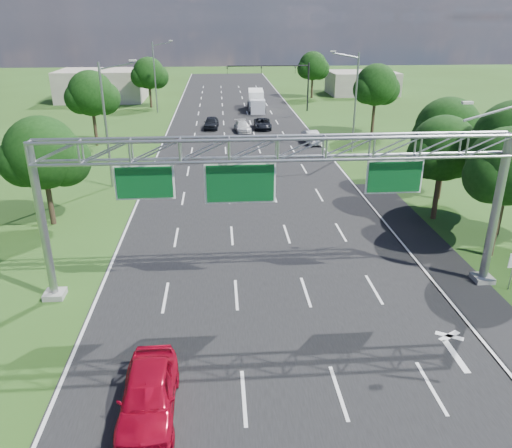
{
  "coord_description": "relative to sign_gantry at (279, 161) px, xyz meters",
  "views": [
    {
      "loc": [
        -2.44,
        -10.71,
        13.17
      ],
      "look_at": [
        -0.66,
        13.14,
        3.23
      ],
      "focal_mm": 35.0,
      "sensor_mm": 36.0,
      "label": 1
    }
  ],
  "objects": [
    {
      "name": "tree_verge_lb",
      "position": [
        -16.25,
        33.04,
        -1.48
      ],
      "size": [
        5.76,
        4.8,
        8.06
      ],
      "color": "#2D2116",
      "rests_on": "ground"
    },
    {
      "name": "car_queue_a",
      "position": [
        0.15,
        39.01,
        -6.28
      ],
      "size": [
        2.14,
        4.38,
        1.23
      ],
      "primitive_type": "imported",
      "rotation": [
        0.0,
        0.0,
        0.1
      ],
      "color": "silver",
      "rests_on": "ground"
    },
    {
      "name": "building_left",
      "position": [
        -22.33,
        66.0,
        -4.39
      ],
      "size": [
        14.0,
        10.0,
        5.0
      ],
      "primitive_type": "cube",
      "color": "gray",
      "rests_on": "ground"
    },
    {
      "name": "streetlight_l_near",
      "position": [
        -11.63,
        18.0,
        -1.31
      ],
      "size": [
        2.97,
        0.22,
        10.16
      ],
      "color": "gray",
      "rests_on": "ground"
    },
    {
      "name": "car_queue_d",
      "position": [
        7.67,
        32.22,
        -6.22
      ],
      "size": [
        1.88,
        4.2,
        1.34
      ],
      "primitive_type": "imported",
      "rotation": [
        0.0,
        0.0,
        0.12
      ],
      "color": "silver",
      "rests_on": "ground"
    },
    {
      "name": "car_queue_c",
      "position": [
        -3.72,
        41.08,
        -6.15
      ],
      "size": [
        2.03,
        4.44,
        1.48
      ],
      "primitive_type": "imported",
      "rotation": [
        0.0,
        0.0,
        -0.07
      ],
      "color": "black",
      "rests_on": "ground"
    },
    {
      "name": "ground",
      "position": [
        -0.33,
        18.0,
        -6.89
      ],
      "size": [
        220.0,
        220.0,
        0.0
      ],
      "primitive_type": "plane",
      "color": "#284715",
      "rests_on": "ground"
    },
    {
      "name": "tree_verge_re",
      "position": [
        13.75,
        66.04,
        -1.7
      ],
      "size": [
        5.76,
        4.8,
        7.84
      ],
      "color": "#2D2116",
      "rests_on": "ground"
    },
    {
      "name": "tree_verge_lc",
      "position": [
        -13.25,
        58.04,
        -1.92
      ],
      "size": [
        5.76,
        4.8,
        7.62
      ],
      "color": "#2D2116",
      "rests_on": "ground"
    },
    {
      "name": "red_coupe",
      "position": [
        -5.54,
        -8.5,
        -6.06
      ],
      "size": [
        2.06,
        4.93,
        1.67
      ],
      "primitive_type": "imported",
      "rotation": [
        0.0,
        0.0,
        0.02
      ],
      "color": "#AB0720",
      "rests_on": "ground"
    },
    {
      "name": "tree_verge_la",
      "position": [
        -14.25,
        10.04,
        -2.13
      ],
      "size": [
        5.76,
        4.8,
        7.4
      ],
      "color": "#2D2116",
      "rests_on": "ground"
    },
    {
      "name": "tree_cluster_right",
      "position": [
        14.47,
        7.19,
        -1.58
      ],
      "size": [
        9.91,
        14.6,
        8.68
      ],
      "color": "#2D2116",
      "rests_on": "ground"
    },
    {
      "name": "road",
      "position": [
        -0.33,
        18.0,
        -6.89
      ],
      "size": [
        18.0,
        180.0,
        0.02
      ],
      "primitive_type": "cube",
      "color": "black",
      "rests_on": "ground"
    },
    {
      "name": "tree_verge_rd",
      "position": [
        15.75,
        36.04,
        -1.26
      ],
      "size": [
        5.76,
        4.8,
        8.28
      ],
      "color": "#2D2116",
      "rests_on": "ground"
    },
    {
      "name": "traffic_signal",
      "position": [
        7.15,
        53.0,
        -1.72
      ],
      "size": [
        12.21,
        0.24,
        7.0
      ],
      "color": "black",
      "rests_on": "ground"
    },
    {
      "name": "streetlight_r_mid",
      "position": [
        10.97,
        28.0,
        -1.31
      ],
      "size": [
        2.97,
        0.22,
        10.16
      ],
      "color": "gray",
      "rests_on": "ground"
    },
    {
      "name": "sign_gantry",
      "position": [
        0.0,
        0.0,
        0.0
      ],
      "size": [
        23.5,
        1.0,
        9.56
      ],
      "color": "gray",
      "rests_on": "ground"
    },
    {
      "name": "car_queue_b",
      "position": [
        2.77,
        40.48,
        -6.26
      ],
      "size": [
        2.26,
        4.65,
        1.27
      ],
      "primitive_type": "imported",
      "rotation": [
        0.0,
        0.0,
        -0.03
      ],
      "color": "black",
      "rests_on": "ground"
    },
    {
      "name": "box_truck",
      "position": [
        3.0,
        54.23,
        -5.5
      ],
      "size": [
        2.48,
        7.73,
        2.9
      ],
      "rotation": [
        0.0,
        0.0,
        -0.05
      ],
      "color": "white",
      "rests_on": "ground"
    },
    {
      "name": "building_right",
      "position": [
        23.67,
        70.0,
        -4.89
      ],
      "size": [
        12.0,
        9.0,
        4.0
      ],
      "primitive_type": "cube",
      "color": "gray",
      "rests_on": "ground"
    },
    {
      "name": "streetlight_l_far",
      "position": [
        -11.63,
        53.0,
        -1.31
      ],
      "size": [
        2.97,
        0.22,
        10.16
      ],
      "color": "gray",
      "rests_on": "ground"
    },
    {
      "name": "road_flare",
      "position": [
        9.87,
        2.0,
        -6.89
      ],
      "size": [
        3.0,
        30.0,
        0.02
      ],
      "primitive_type": "cube",
      "color": "black",
      "rests_on": "ground"
    }
  ]
}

